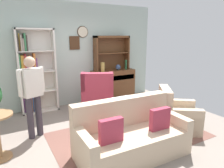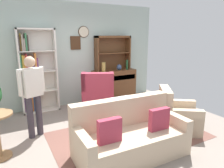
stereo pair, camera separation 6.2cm
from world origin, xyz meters
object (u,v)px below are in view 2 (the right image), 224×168
couch_floral (130,137)px  book_stack (122,112)px  sideboard_hutch (112,48)px  armchair_floral (177,116)px  vase_tall (104,67)px  coffee_table (116,117)px  bottle_wine (127,65)px  wingback_chair (98,97)px  bookshelf (35,73)px  sideboard (114,83)px  vase_round (119,67)px  person_reading (32,91)px

couch_floral → book_stack: bearing=68.4°
sideboard_hutch → couch_floral: sideboard_hutch is taller
armchair_floral → vase_tall: bearing=103.0°
couch_floral → coffee_table: bearing=77.4°
bottle_wine → wingback_chair: (-1.23, -0.58, -0.68)m
bookshelf → sideboard: 2.29m
armchair_floral → book_stack: armchair_floral is taller
vase_tall → vase_round: size_ratio=1.54×
book_stack → person_reading: bearing=153.3°
wingback_chair → coffee_table: bearing=-99.3°
book_stack → bottle_wine: bearing=55.6°
bookshelf → coffee_table: (1.17, -2.07, -0.67)m
bookshelf → vase_round: bookshelf is taller
couch_floral → coffee_table: size_ratio=2.28×
person_reading → coffee_table: (1.42, -0.69, -0.55)m
wingback_chair → person_reading: (-1.64, -0.64, 0.52)m
sideboard → bottle_wine: (0.39, -0.09, 0.56)m
sideboard_hutch → bottle_wine: bearing=-27.0°
sideboard → wingback_chair: bearing=-141.7°
bottle_wine → wingback_chair: 1.52m
sideboard → bottle_wine: 0.69m
armchair_floral → sideboard_hutch: bearing=93.4°
vase_tall → wingback_chair: 1.00m
bookshelf → coffee_table: 2.47m
vase_tall → book_stack: (-0.58, -1.99, -0.59)m
couch_floral → person_reading: size_ratio=1.17×
couch_floral → armchair_floral: size_ratio=1.70×
sideboard_hutch → vase_tall: size_ratio=4.19×
vase_tall → vase_round: vase_tall is taller
bookshelf → coffee_table: size_ratio=2.62×
wingback_chair → couch_floral: bearing=-100.5°
armchair_floral → coffee_table: size_ratio=1.34×
bookshelf → vase_tall: 1.85m
vase_round → coffee_table: vase_round is taller
coffee_table → vase_tall: bearing=70.6°
vase_tall → couch_floral: (-0.84, -2.64, -0.74)m
sideboard → couch_floral: (-1.23, -2.72, -0.20)m
sideboard → couch_floral: size_ratio=0.71×
vase_tall → coffee_table: bearing=-109.4°
vase_round → person_reading: bearing=-154.6°
vase_tall → book_stack: 2.15m
bookshelf → vase_tall: size_ratio=8.00×
bookshelf → person_reading: bearing=-100.2°
person_reading → couch_floral: bearing=-48.3°
bottle_wine → coffee_table: size_ratio=0.37×
person_reading → vase_tall: bearing=30.4°
vase_tall → couch_floral: vase_tall is taller
wingback_chair → vase_tall: bearing=52.2°
vase_tall → person_reading: person_reading is taller
bookshelf → vase_round: (2.36, -0.15, -0.01)m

